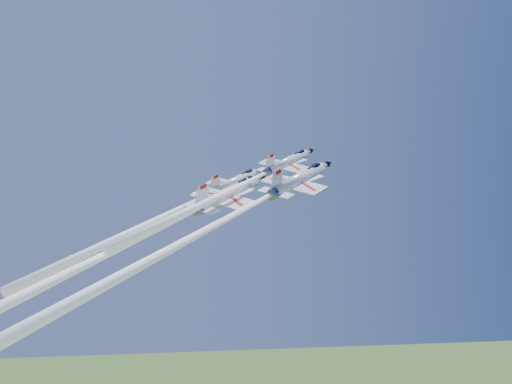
{
  "coord_description": "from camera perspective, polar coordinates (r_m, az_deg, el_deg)",
  "views": [
    {
      "loc": [
        -13.88,
        -96.52,
        95.44
      ],
      "look_at": [
        0.0,
        0.0,
        98.98
      ],
      "focal_mm": 40.0,
      "sensor_mm": 36.0,
      "label": 1
    }
  ],
  "objects": [
    {
      "name": "jet_lead",
      "position": [
        91.97,
        -2.14,
        0.38
      ],
      "size": [
        25.76,
        27.3,
        31.52
      ],
      "rotation": [
        0.37,
        0.24,
        -0.79
      ],
      "color": "white"
    },
    {
      "name": "jet_left",
      "position": [
        93.11,
        -8.95,
        -2.27
      ],
      "size": [
        27.8,
        29.77,
        35.75
      ],
      "rotation": [
        0.37,
        0.24,
        -0.79
      ],
      "color": "white"
    },
    {
      "name": "jet_right",
      "position": [
        76.04,
        -7.12,
        -4.91
      ],
      "size": [
        38.22,
        41.83,
        54.16
      ],
      "rotation": [
        0.37,
        0.24,
        -0.79
      ],
      "color": "white"
    },
    {
      "name": "jet_slot",
      "position": [
        78.48,
        -15.76,
        -6.54
      ],
      "size": [
        38.86,
        42.49,
        54.85
      ],
      "rotation": [
        0.37,
        0.24,
        -0.79
      ],
      "color": "white"
    }
  ]
}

